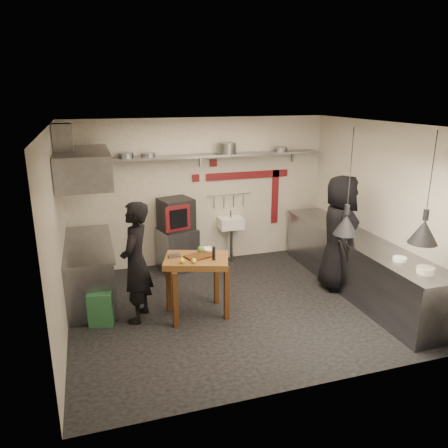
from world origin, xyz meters
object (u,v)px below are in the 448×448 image
object	(u,v)px
combi_oven	(176,214)
prep_table	(197,286)
green_bin	(101,307)
chef_right	(339,233)
oven_stand	(178,249)
chef_left	(136,262)

from	to	relation	value
combi_oven	prep_table	xyz separation A→B (m)	(-0.07, -1.84, -0.63)
green_bin	chef_right	xyz separation A→B (m)	(3.91, 0.06, 0.73)
chef_right	combi_oven	bearing A→B (deg)	79.17
green_bin	prep_table	world-z (taller)	prep_table
oven_stand	combi_oven	distance (m)	0.69
prep_table	chef_right	bearing A→B (deg)	23.74
combi_oven	chef_right	distance (m)	2.93
oven_stand	green_bin	size ratio (longest dim) A/B	1.60
prep_table	chef_right	size ratio (longest dim) A/B	0.47
prep_table	green_bin	bearing A→B (deg)	-169.50
oven_stand	chef_right	distance (m)	2.97
combi_oven	chef_right	xyz separation A→B (m)	(2.45, -1.59, -0.11)
green_bin	chef_right	bearing A→B (deg)	0.85
oven_stand	green_bin	xyz separation A→B (m)	(-1.47, -1.65, -0.15)
green_bin	prep_table	size ratio (longest dim) A/B	0.54
oven_stand	chef_right	world-z (taller)	chef_right
prep_table	chef_left	distance (m)	0.97
oven_stand	green_bin	world-z (taller)	oven_stand
chef_right	oven_stand	bearing A→B (deg)	78.98
oven_stand	prep_table	size ratio (longest dim) A/B	0.87
combi_oven	green_bin	size ratio (longest dim) A/B	1.16
prep_table	chef_left	size ratio (longest dim) A/B	0.51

